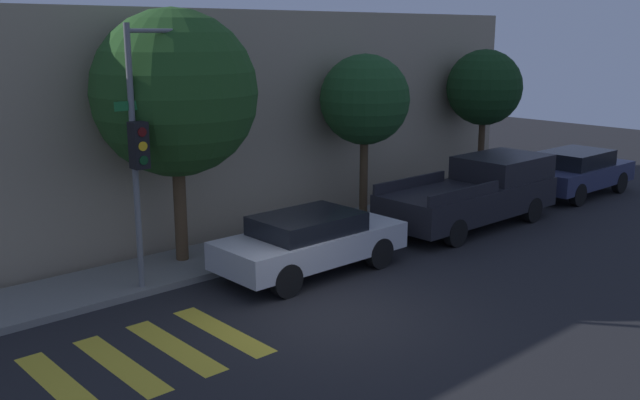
% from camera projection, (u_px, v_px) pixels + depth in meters
% --- Properties ---
extents(ground_plane, '(60.00, 60.00, 0.00)m').
position_uv_depth(ground_plane, '(331.00, 316.00, 13.25)').
color(ground_plane, black).
extents(sidewalk, '(26.00, 2.04, 0.14)m').
position_uv_depth(sidewalk, '(205.00, 260.00, 16.28)').
color(sidewalk, slate).
rests_on(sidewalk, ground).
extents(building_row, '(26.00, 6.00, 5.70)m').
position_uv_depth(building_row, '(109.00, 121.00, 18.83)').
color(building_row, gray).
rests_on(building_row, ground).
extents(crosswalk, '(3.38, 2.60, 0.00)m').
position_uv_depth(crosswalk, '(148.00, 355.00, 11.64)').
color(crosswalk, gold).
rests_on(crosswalk, ground).
extents(traffic_light_pole, '(2.01, 0.56, 5.33)m').
position_uv_depth(traffic_light_pole, '(151.00, 122.00, 13.81)').
color(traffic_light_pole, slate).
rests_on(traffic_light_pole, ground).
extents(sedan_near_corner, '(4.34, 1.79, 1.34)m').
position_uv_depth(sedan_near_corner, '(310.00, 241.00, 15.47)').
color(sedan_near_corner, '#B7BABF').
rests_on(sedan_near_corner, ground).
extents(pickup_truck, '(5.56, 2.04, 1.78)m').
position_uv_depth(pickup_truck, '(477.00, 192.00, 19.37)').
color(pickup_truck, black).
rests_on(pickup_truck, ground).
extents(sedan_middle, '(4.37, 1.85, 1.46)m').
position_uv_depth(sedan_middle, '(576.00, 171.00, 22.92)').
color(sedan_middle, '#2D3351').
rests_on(sedan_middle, ground).
extents(tree_near_corner, '(3.60, 3.60, 5.68)m').
position_uv_depth(tree_near_corner, '(175.00, 94.00, 15.29)').
color(tree_near_corner, '#4C3823').
rests_on(tree_near_corner, ground).
extents(tree_midblock, '(2.44, 2.44, 4.60)m').
position_uv_depth(tree_midblock, '(365.00, 100.00, 19.21)').
color(tree_midblock, '#4C3823').
rests_on(tree_midblock, ground).
extents(tree_far_end, '(2.41, 2.41, 4.63)m').
position_uv_depth(tree_far_end, '(484.00, 88.00, 22.76)').
color(tree_far_end, '#42301E').
rests_on(tree_far_end, ground).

